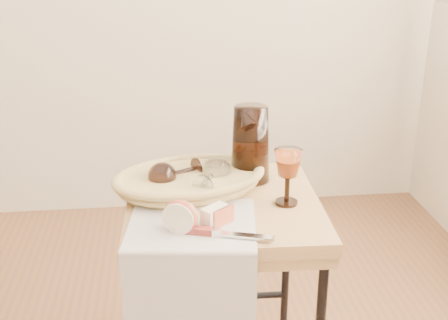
{
  "coord_description": "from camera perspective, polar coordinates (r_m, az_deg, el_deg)",
  "views": [
    {
      "loc": [
        0.52,
        -0.83,
        1.28
      ],
      "look_at": [
        0.67,
        0.48,
        0.75
      ],
      "focal_mm": 46.18,
      "sensor_mm": 36.0,
      "label": 1
    }
  ],
  "objects": [
    {
      "name": "side_table",
      "position": [
        1.65,
        -0.08,
        -13.92
      ],
      "size": [
        0.51,
        0.51,
        0.63
      ],
      "primitive_type": null,
      "rotation": [
        0.0,
        0.0,
        -0.03
      ],
      "color": "brown",
      "rests_on": "floor"
    },
    {
      "name": "tea_towel",
      "position": [
        1.37,
        -3.18,
        -6.36
      ],
      "size": [
        0.33,
        0.3,
        0.01
      ],
      "primitive_type": "cube",
      "rotation": [
        0.0,
        0.0,
        -0.12
      ],
      "color": "silver",
      "rests_on": "side_table"
    },
    {
      "name": "bread_basket",
      "position": [
        1.53,
        -3.39,
        -2.23
      ],
      "size": [
        0.41,
        0.33,
        0.05
      ],
      "primitive_type": null,
      "rotation": [
        0.0,
        0.0,
        0.24
      ],
      "color": "olive",
      "rests_on": "side_table"
    },
    {
      "name": "goblet_lying_a",
      "position": [
        1.54,
        -4.65,
        -1.26
      ],
      "size": [
        0.14,
        0.12,
        0.08
      ],
      "primitive_type": null,
      "rotation": [
        0.0,
        0.0,
        3.62
      ],
      "color": "#371F1A",
      "rests_on": "bread_basket"
    },
    {
      "name": "goblet_lying_b",
      "position": [
        1.51,
        -1.3,
        -1.66
      ],
      "size": [
        0.12,
        0.15,
        0.08
      ],
      "primitive_type": null,
      "rotation": [
        0.0,
        0.0,
        1.12
      ],
      "color": "white",
      "rests_on": "bread_basket"
    },
    {
      "name": "pitcher",
      "position": [
        1.58,
        2.63,
        1.6
      ],
      "size": [
        0.23,
        0.27,
        0.25
      ],
      "primitive_type": null,
      "rotation": [
        0.0,
        0.0,
        0.44
      ],
      "color": "black",
      "rests_on": "side_table"
    },
    {
      "name": "wine_goblet",
      "position": [
        1.45,
        6.31,
        -1.68
      ],
      "size": [
        0.09,
        0.09,
        0.15
      ],
      "primitive_type": null,
      "rotation": [
        0.0,
        0.0,
        0.28
      ],
      "color": "white",
      "rests_on": "side_table"
    },
    {
      "name": "apple_half",
      "position": [
        1.33,
        -4.26,
        -5.45
      ],
      "size": [
        0.09,
        0.07,
        0.08
      ],
      "primitive_type": "ellipsoid",
      "rotation": [
        0.0,
        0.0,
        -0.41
      ],
      "color": "red",
      "rests_on": "tea_towel"
    },
    {
      "name": "apple_wedge",
      "position": [
        1.35,
        -0.89,
        -5.5
      ],
      "size": [
        0.07,
        0.07,
        0.04
      ],
      "primitive_type": "cube",
      "rotation": [
        0.0,
        0.0,
        0.68
      ],
      "color": "#FFEBC7",
      "rests_on": "tea_towel"
    },
    {
      "name": "table_knife",
      "position": [
        1.31,
        -0.41,
        -7.15
      ],
      "size": [
        0.22,
        0.09,
        0.02
      ],
      "primitive_type": null,
      "rotation": [
        0.0,
        0.0,
        -0.29
      ],
      "color": "silver",
      "rests_on": "tea_towel"
    }
  ]
}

